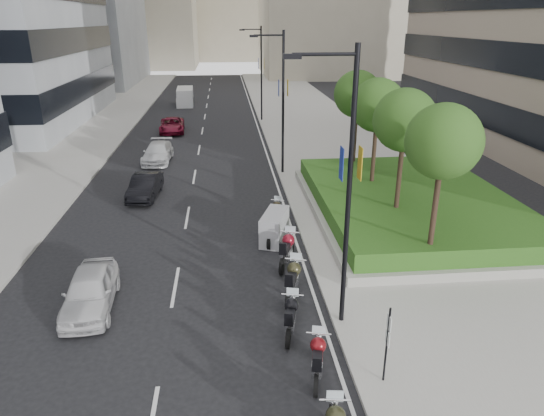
{
  "coord_description": "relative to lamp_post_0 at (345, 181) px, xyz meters",
  "views": [
    {
      "loc": [
        0.64,
        -12.55,
        9.58
      ],
      "look_at": [
        2.52,
        6.79,
        2.0
      ],
      "focal_mm": 32.0,
      "sensor_mm": 36.0,
      "label": 1
    }
  ],
  "objects": [
    {
      "name": "motorcycle_5",
      "position": [
        -1.42,
        6.73,
        -4.38
      ],
      "size": [
        1.6,
        2.45,
        1.38
      ],
      "rotation": [
        0.0,
        0.0,
        1.24
      ],
      "color": "black",
      "rests_on": "ground"
    },
    {
      "name": "lane_centre",
      "position": [
        -5.64,
        29.0,
        -5.06
      ],
      "size": [
        0.12,
        100.0,
        0.01
      ],
      "primitive_type": "cube",
      "color": "silver",
      "rests_on": "ground"
    },
    {
      "name": "sidewalk_left",
      "position": [
        -16.14,
        29.0,
        -4.99
      ],
      "size": [
        8.0,
        100.0,
        0.15
      ],
      "primitive_type": "cube",
      "color": "#9E9B93",
      "rests_on": "ground"
    },
    {
      "name": "tree_3",
      "position": [
        4.36,
        15.0,
        0.36
      ],
      "size": [
        2.8,
        2.8,
        6.3
      ],
      "color": "#332319",
      "rests_on": "planter"
    },
    {
      "name": "motorcycle_3",
      "position": [
        -1.23,
        1.95,
        -4.41
      ],
      "size": [
        1.01,
        2.37,
        1.22
      ],
      "rotation": [
        0.0,
        0.0,
        1.26
      ],
      "color": "black",
      "rests_on": "ground"
    },
    {
      "name": "motorcycle_6",
      "position": [
        -1.15,
        8.93,
        -4.51
      ],
      "size": [
        0.9,
        1.99,
        1.03
      ],
      "rotation": [
        0.0,
        0.0,
        1.23
      ],
      "color": "black",
      "rests_on": "ground"
    },
    {
      "name": "car_b",
      "position": [
        -8.22,
        13.34,
        -4.41
      ],
      "size": [
        1.7,
        4.06,
        1.3
      ],
      "primitive_type": "imported",
      "rotation": [
        0.0,
        0.0,
        -0.08
      ],
      "color": "black",
      "rests_on": "ground"
    },
    {
      "name": "tree_0",
      "position": [
        4.36,
        3.0,
        0.36
      ],
      "size": [
        2.8,
        2.8,
        6.3
      ],
      "color": "#332319",
      "rests_on": "planter"
    },
    {
      "name": "lamp_post_2",
      "position": [
        0.0,
        35.0,
        0.0
      ],
      "size": [
        2.34,
        0.45,
        9.0
      ],
      "color": "black",
      "rests_on": "ground"
    },
    {
      "name": "sidewalk_right",
      "position": [
        4.86,
        29.0,
        -4.99
      ],
      "size": [
        10.0,
        100.0,
        0.15
      ],
      "primitive_type": "cube",
      "color": "#9E9B93",
      "rests_on": "ground"
    },
    {
      "name": "ground",
      "position": [
        -4.14,
        -1.0,
        -5.07
      ],
      "size": [
        160.0,
        160.0,
        0.0
      ],
      "primitive_type": "plane",
      "color": "black",
      "rests_on": "ground"
    },
    {
      "name": "hedge",
      "position": [
        5.86,
        9.0,
        -4.12
      ],
      "size": [
        9.4,
        13.4,
        0.8
      ],
      "primitive_type": "cube",
      "color": "#1B4614",
      "rests_on": "planter"
    },
    {
      "name": "motorcycle_1",
      "position": [
        -1.12,
        -2.43,
        -4.49
      ],
      "size": [
        0.78,
        2.15,
        1.08
      ],
      "rotation": [
        0.0,
        0.0,
        1.35
      ],
      "color": "black",
      "rests_on": "ground"
    },
    {
      "name": "car_a",
      "position": [
        -8.45,
        1.79,
        -4.37
      ],
      "size": [
        1.87,
        4.15,
        1.38
      ],
      "primitive_type": "imported",
      "rotation": [
        0.0,
        0.0,
        0.06
      ],
      "color": "silver",
      "rests_on": "ground"
    },
    {
      "name": "motorcycle_4",
      "position": [
        -1.13,
        4.45,
        -4.41
      ],
      "size": [
        1.07,
        2.38,
        1.23
      ],
      "rotation": [
        0.0,
        0.0,
        1.24
      ],
      "color": "black",
      "rests_on": "ground"
    },
    {
      "name": "tree_2",
      "position": [
        4.36,
        11.0,
        0.36
      ],
      "size": [
        2.8,
        2.8,
        6.3
      ],
      "color": "#332319",
      "rests_on": "planter"
    },
    {
      "name": "parking_sign",
      "position": [
        0.66,
        -3.0,
        -3.61
      ],
      "size": [
        0.06,
        0.32,
        2.5
      ],
      "color": "black",
      "rests_on": "ground"
    },
    {
      "name": "lane_edge",
      "position": [
        -0.44,
        29.0,
        -5.06
      ],
      "size": [
        0.12,
        100.0,
        0.01
      ],
      "primitive_type": "cube",
      "color": "silver",
      "rests_on": "ground"
    },
    {
      "name": "tree_1",
      "position": [
        4.36,
        7.0,
        0.36
      ],
      "size": [
        2.8,
        2.8,
        6.3
      ],
      "color": "#332319",
      "rests_on": "planter"
    },
    {
      "name": "delivery_van",
      "position": [
        -8.16,
        45.42,
        -4.13
      ],
      "size": [
        2.01,
        4.85,
        2.01
      ],
      "rotation": [
        0.0,
        0.0,
        0.04
      ],
      "color": "white",
      "rests_on": "ground"
    },
    {
      "name": "car_d",
      "position": [
        -8.33,
        30.67,
        -4.42
      ],
      "size": [
        2.41,
        4.75,
        1.29
      ],
      "primitive_type": "imported",
      "rotation": [
        0.0,
        0.0,
        0.06
      ],
      "color": "maroon",
      "rests_on": "ground"
    },
    {
      "name": "lamp_post_1",
      "position": [
        0.0,
        17.0,
        0.0
      ],
      "size": [
        2.34,
        0.45,
        9.0
      ],
      "color": "black",
      "rests_on": "ground"
    },
    {
      "name": "lamp_post_0",
      "position": [
        0.0,
        0.0,
        0.0
      ],
      "size": [
        2.34,
        0.45,
        9.0
      ],
      "color": "black",
      "rests_on": "ground"
    },
    {
      "name": "car_c",
      "position": [
        -8.41,
        20.88,
        -4.4
      ],
      "size": [
        2.02,
        4.63,
        1.33
      ],
      "primitive_type": "imported",
      "rotation": [
        0.0,
        0.0,
        -0.04
      ],
      "color": "white",
      "rests_on": "ground"
    },
    {
      "name": "motorcycle_2",
      "position": [
        -1.6,
        -0.29,
        -4.47
      ],
      "size": [
        0.8,
        2.19,
        1.11
      ],
      "rotation": [
        0.0,
        0.0,
        1.34
      ],
      "color": "black",
      "rests_on": "ground"
    },
    {
      "name": "planter",
      "position": [
        5.86,
        9.0,
        -4.72
      ],
      "size": [
        10.0,
        14.0,
        0.4
      ],
      "primitive_type": "cube",
      "color": "#9B9A91",
      "rests_on": "sidewalk_right"
    }
  ]
}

